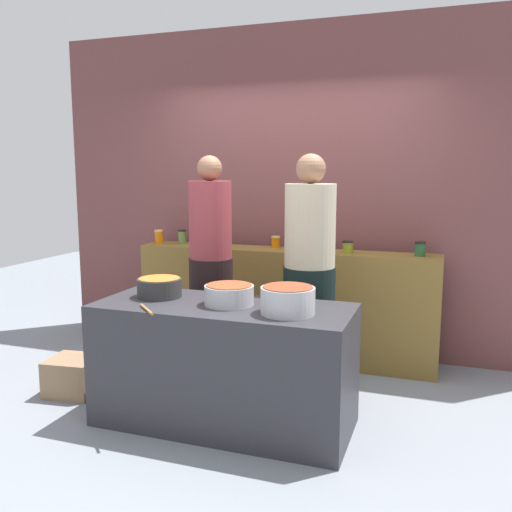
% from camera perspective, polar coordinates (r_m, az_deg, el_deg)
% --- Properties ---
extents(ground, '(12.00, 12.00, 0.00)m').
position_cam_1_polar(ground, '(4.16, -1.66, -15.18)').
color(ground, gray).
extents(storefront_wall, '(4.80, 0.12, 3.00)m').
position_cam_1_polar(storefront_wall, '(5.18, 4.07, 6.71)').
color(storefront_wall, brown).
rests_on(storefront_wall, ground).
extents(display_shelf, '(2.70, 0.36, 1.00)m').
position_cam_1_polar(display_shelf, '(4.98, 2.87, -5.01)').
color(display_shelf, brown).
rests_on(display_shelf, ground).
extents(prep_table, '(1.70, 0.70, 0.82)m').
position_cam_1_polar(prep_table, '(3.74, -3.36, -11.18)').
color(prep_table, '#2E2E34').
rests_on(prep_table, ground).
extents(preserve_jar_0, '(0.08, 0.08, 0.13)m').
position_cam_1_polar(preserve_jar_0, '(5.35, -10.03, 1.99)').
color(preserve_jar_0, orange).
rests_on(preserve_jar_0, display_shelf).
extents(preserve_jar_1, '(0.08, 0.08, 0.13)m').
position_cam_1_polar(preserve_jar_1, '(5.30, -7.68, 1.99)').
color(preserve_jar_1, olive).
rests_on(preserve_jar_1, display_shelf).
extents(preserve_jar_2, '(0.07, 0.07, 0.12)m').
position_cam_1_polar(preserve_jar_2, '(5.18, -4.70, 1.80)').
color(preserve_jar_2, brown).
rests_on(preserve_jar_2, display_shelf).
extents(preserve_jar_3, '(0.08, 0.08, 0.11)m').
position_cam_1_polar(preserve_jar_3, '(4.97, 2.05, 1.46)').
color(preserve_jar_3, '#D36706').
rests_on(preserve_jar_3, display_shelf).
extents(preserve_jar_4, '(0.07, 0.07, 0.13)m').
position_cam_1_polar(preserve_jar_4, '(4.80, 3.94, 1.32)').
color(preserve_jar_4, '#254935').
rests_on(preserve_jar_4, display_shelf).
extents(preserve_jar_5, '(0.09, 0.09, 0.11)m').
position_cam_1_polar(preserve_jar_5, '(4.88, 5.56, 1.32)').
color(preserve_jar_5, '#1F5822').
rests_on(preserve_jar_5, display_shelf).
extents(preserve_jar_6, '(0.09, 0.09, 0.11)m').
position_cam_1_polar(preserve_jar_6, '(4.70, 9.50, 0.90)').
color(preserve_jar_6, olive).
rests_on(preserve_jar_6, display_shelf).
extents(preserve_jar_7, '(0.09, 0.09, 0.12)m').
position_cam_1_polar(preserve_jar_7, '(4.69, 16.64, 0.71)').
color(preserve_jar_7, '#25552C').
rests_on(preserve_jar_7, display_shelf).
extents(cooking_pot_left, '(0.31, 0.31, 0.13)m').
position_cam_1_polar(cooking_pot_left, '(3.88, -9.97, -3.25)').
color(cooking_pot_left, '#2D2D2D').
rests_on(cooking_pot_left, prep_table).
extents(cooking_pot_center, '(0.32, 0.32, 0.13)m').
position_cam_1_polar(cooking_pot_center, '(3.61, -2.80, -4.04)').
color(cooking_pot_center, '#B7B7BC').
rests_on(cooking_pot_center, prep_table).
extents(cooking_pot_right, '(0.34, 0.34, 0.17)m').
position_cam_1_polar(cooking_pot_right, '(3.38, 3.31, -4.60)').
color(cooking_pot_right, '#B7B7BC').
rests_on(cooking_pot_right, prep_table).
extents(wooden_spoon, '(0.20, 0.19, 0.02)m').
position_cam_1_polar(wooden_spoon, '(3.53, -11.27, -5.45)').
color(wooden_spoon, '#9E703D').
rests_on(wooden_spoon, prep_table).
extents(cook_with_tongs, '(0.35, 0.35, 1.81)m').
position_cam_1_polar(cook_with_tongs, '(4.45, -4.68, -2.42)').
color(cook_with_tongs, black).
rests_on(cook_with_tongs, ground).
extents(cook_in_cap, '(0.39, 0.39, 1.81)m').
position_cam_1_polar(cook_in_cap, '(4.11, 5.52, -3.43)').
color(cook_in_cap, black).
rests_on(cook_in_cap, ground).
extents(bread_crate, '(0.40, 0.38, 0.28)m').
position_cam_1_polar(bread_crate, '(4.52, -18.39, -11.70)').
color(bread_crate, '#8B6C4F').
rests_on(bread_crate, ground).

